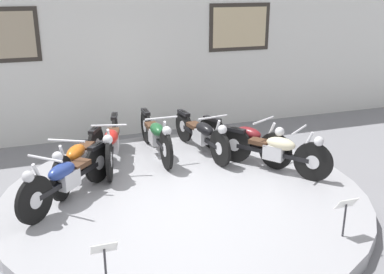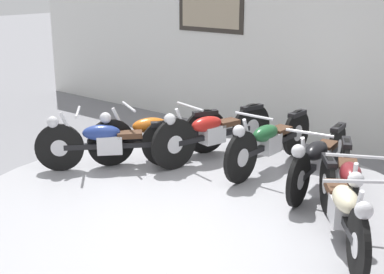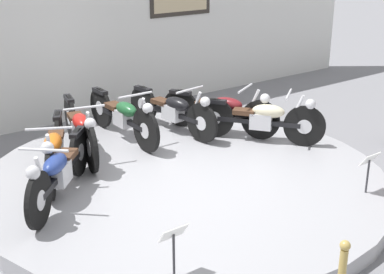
{
  "view_description": "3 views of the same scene",
  "coord_description": "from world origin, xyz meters",
  "px_view_note": "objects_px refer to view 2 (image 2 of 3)",
  "views": [
    {
      "loc": [
        -1.84,
        -5.58,
        3.06
      ],
      "look_at": [
        0.24,
        0.33,
        0.91
      ],
      "focal_mm": 42.0,
      "sensor_mm": 36.0,
      "label": 1
    },
    {
      "loc": [
        3.4,
        -4.14,
        2.62
      ],
      "look_at": [
        -0.24,
        0.27,
        0.88
      ],
      "focal_mm": 50.0,
      "sensor_mm": 36.0,
      "label": 2
    },
    {
      "loc": [
        -3.72,
        -5.14,
        3.05
      ],
      "look_at": [
        0.11,
        -0.02,
        0.68
      ],
      "focal_mm": 50.0,
      "sensor_mm": 36.0,
      "label": 3
    }
  ],
  "objects_px": {
    "motorcycle_maroon": "(349,180)",
    "motorcycle_cream": "(342,206)",
    "motorcycle_black": "(318,157)",
    "motorcycle_green": "(269,140)",
    "motorcycle_red": "(212,131)",
    "motorcycle_blue": "(109,141)",
    "motorcycle_orange": "(157,132)"
  },
  "relations": [
    {
      "from": "motorcycle_blue",
      "to": "motorcycle_black",
      "type": "height_order",
      "value": "motorcycle_blue"
    },
    {
      "from": "motorcycle_orange",
      "to": "motorcycle_black",
      "type": "height_order",
      "value": "motorcycle_orange"
    },
    {
      "from": "motorcycle_orange",
      "to": "motorcycle_green",
      "type": "relative_size",
      "value": 0.89
    },
    {
      "from": "motorcycle_black",
      "to": "motorcycle_maroon",
      "type": "bearing_deg",
      "value": -39.07
    },
    {
      "from": "motorcycle_red",
      "to": "motorcycle_cream",
      "type": "relative_size",
      "value": 1.23
    },
    {
      "from": "motorcycle_cream",
      "to": "motorcycle_red",
      "type": "bearing_deg",
      "value": 154.47
    },
    {
      "from": "motorcycle_blue",
      "to": "motorcycle_red",
      "type": "distance_m",
      "value": 1.39
    },
    {
      "from": "motorcycle_blue",
      "to": "motorcycle_red",
      "type": "relative_size",
      "value": 0.74
    },
    {
      "from": "motorcycle_black",
      "to": "motorcycle_maroon",
      "type": "distance_m",
      "value": 0.75
    },
    {
      "from": "motorcycle_red",
      "to": "motorcycle_maroon",
      "type": "relative_size",
      "value": 1.12
    },
    {
      "from": "motorcycle_red",
      "to": "motorcycle_maroon",
      "type": "distance_m",
      "value": 2.2
    },
    {
      "from": "motorcycle_green",
      "to": "motorcycle_orange",
      "type": "bearing_deg",
      "value": -154.53
    },
    {
      "from": "motorcycle_green",
      "to": "motorcycle_cream",
      "type": "bearing_deg",
      "value": -39.41
    },
    {
      "from": "motorcycle_black",
      "to": "motorcycle_red",
      "type": "bearing_deg",
      "value": 179.81
    },
    {
      "from": "motorcycle_blue",
      "to": "motorcycle_green",
      "type": "distance_m",
      "value": 2.06
    },
    {
      "from": "motorcycle_maroon",
      "to": "motorcycle_cream",
      "type": "relative_size",
      "value": 1.1
    },
    {
      "from": "motorcycle_red",
      "to": "motorcycle_maroon",
      "type": "height_order",
      "value": "motorcycle_red"
    },
    {
      "from": "motorcycle_orange",
      "to": "motorcycle_black",
      "type": "bearing_deg",
      "value": 12.42
    },
    {
      "from": "motorcycle_black",
      "to": "motorcycle_maroon",
      "type": "relative_size",
      "value": 1.1
    },
    {
      "from": "motorcycle_orange",
      "to": "motorcycle_red",
      "type": "bearing_deg",
      "value": 39.45
    },
    {
      "from": "motorcycle_blue",
      "to": "motorcycle_black",
      "type": "distance_m",
      "value": 2.63
    },
    {
      "from": "motorcycle_green",
      "to": "motorcycle_black",
      "type": "relative_size",
      "value": 1.03
    },
    {
      "from": "motorcycle_blue",
      "to": "motorcycle_cream",
      "type": "bearing_deg",
      "value": -0.07
    },
    {
      "from": "motorcycle_black",
      "to": "motorcycle_cream",
      "type": "relative_size",
      "value": 1.2
    },
    {
      "from": "motorcycle_black",
      "to": "motorcycle_cream",
      "type": "xyz_separation_m",
      "value": [
        0.81,
        -1.13,
        0.0
      ]
    },
    {
      "from": "motorcycle_maroon",
      "to": "motorcycle_blue",
      "type": "bearing_deg",
      "value": -167.62
    },
    {
      "from": "motorcycle_blue",
      "to": "motorcycle_orange",
      "type": "distance_m",
      "value": 0.69
    },
    {
      "from": "motorcycle_blue",
      "to": "motorcycle_orange",
      "type": "relative_size",
      "value": 0.83
    },
    {
      "from": "motorcycle_blue",
      "to": "motorcycle_cream",
      "type": "distance_m",
      "value": 3.18
    },
    {
      "from": "motorcycle_blue",
      "to": "motorcycle_green",
      "type": "height_order",
      "value": "motorcycle_green"
    },
    {
      "from": "motorcycle_orange",
      "to": "motorcycle_red",
      "type": "distance_m",
      "value": 0.75
    },
    {
      "from": "motorcycle_orange",
      "to": "motorcycle_cream",
      "type": "relative_size",
      "value": 1.1
    }
  ]
}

